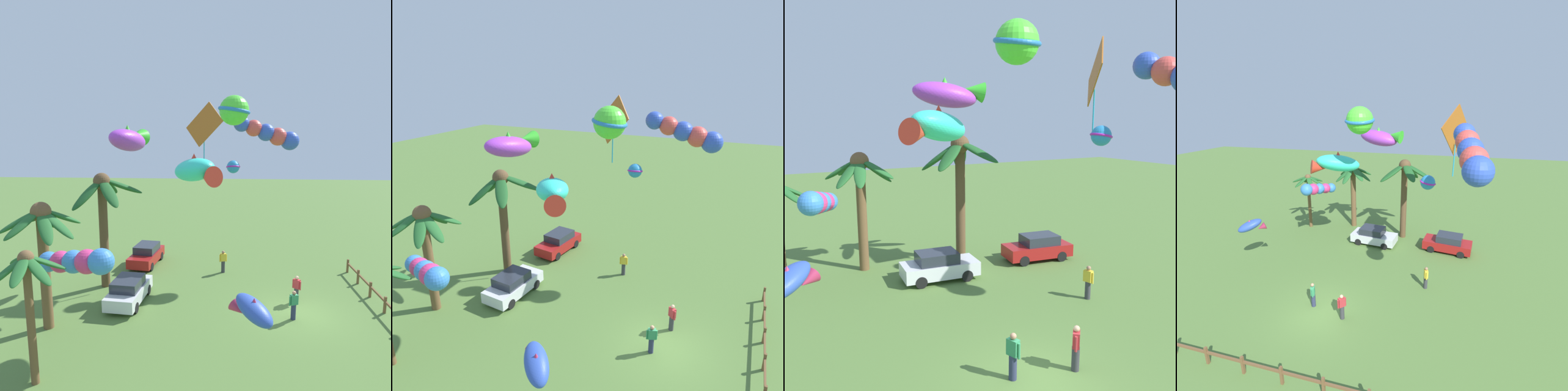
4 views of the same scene
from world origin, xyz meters
The scene contains 17 objects.
ground_plane centered at (0.00, 0.00, 0.00)m, with size 120.00×120.00×0.00m, color #567A38.
palm_tree_0 centered at (-2.30, 13.00, 4.83)m, with size 3.69×3.83×6.50m.
palm_tree_2 centered at (3.01, 11.64, 5.47)m, with size 4.66×4.70×7.35m.
rail_fence centered at (0.37, -4.72, 0.58)m, with size 12.15×0.12×0.95m.
parked_car_0 centered at (0.72, 9.59, 0.75)m, with size 4.05×2.07×1.51m.
parked_car_1 centered at (7.11, 9.84, 0.75)m, with size 4.10×2.22×1.51m.
spectator_0 centered at (-0.65, 0.42, 0.81)m, with size 0.35×0.52×1.59m.
spectator_1 centered at (1.45, -0.14, 0.81)m, with size 0.43×0.44×1.59m.
spectator_2 centered at (5.81, 4.09, 0.81)m, with size 0.32×0.53×1.59m.
kite_tube_0 centered at (7.70, 0.94, 9.73)m, with size 1.78×4.73×2.43m.
kite_tube_1 centered at (-4.83, 10.29, 4.47)m, with size 2.14×3.73×1.48m.
kite_fish_2 centered at (-1.00, 5.58, 7.93)m, with size 3.71×3.07×1.65m.
kite_fish_3 centered at (1.33, 9.45, 9.41)m, with size 3.86×2.27×1.66m.
kite_ball_4 centered at (1.45, 3.66, 10.98)m, with size 1.85×1.86×1.62m.
kite_fish_5 centered at (-6.72, 3.20, 3.52)m, with size 2.02×1.88×1.21m.
kite_ball_6 centered at (5.62, 3.51, 7.53)m, with size 1.03×1.03×0.86m.
kite_diamond_7 centered at (7.00, 5.53, 10.29)m, with size 1.75×2.69×4.39m.
Camera 2 is at (-15.61, -2.83, 13.48)m, focal length 33.98 mm.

